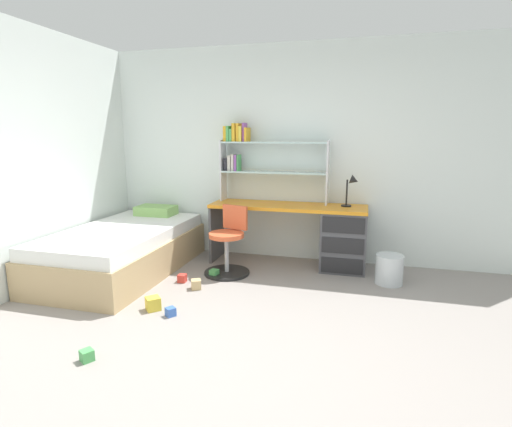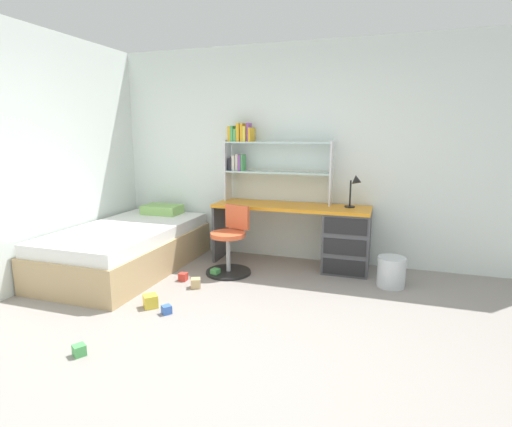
# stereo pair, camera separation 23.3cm
# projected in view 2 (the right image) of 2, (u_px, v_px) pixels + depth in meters

# --- Properties ---
(ground_plane) EXTENTS (5.91, 6.14, 0.02)m
(ground_plane) POSITION_uv_depth(u_px,v_px,m) (223.00, 365.00, 2.82)
(ground_plane) COLOR gray
(room_shell) EXTENTS (5.91, 6.14, 2.67)m
(room_shell) POSITION_uv_depth(u_px,v_px,m) (156.00, 159.00, 4.14)
(room_shell) COLOR silver
(room_shell) RESTS_ON ground_plane
(desk) EXTENTS (1.87, 0.54, 0.75)m
(desk) POSITION_uv_depth(u_px,v_px,m) (331.00, 235.00, 4.72)
(desk) COLOR orange
(desk) RESTS_ON ground_plane
(bookshelf_hutch) EXTENTS (1.35, 0.22, 0.97)m
(bookshelf_hutch) POSITION_uv_depth(u_px,v_px,m) (262.00, 154.00, 4.97)
(bookshelf_hutch) COLOR silver
(bookshelf_hutch) RESTS_ON desk
(desk_lamp) EXTENTS (0.20, 0.17, 0.38)m
(desk_lamp) POSITION_uv_depth(u_px,v_px,m) (356.00, 186.00, 4.56)
(desk_lamp) COLOR black
(desk_lamp) RESTS_ON desk
(swivel_chair) EXTENTS (0.52, 0.52, 0.78)m
(swivel_chair) POSITION_uv_depth(u_px,v_px,m) (230.00, 247.00, 4.61)
(swivel_chair) COLOR black
(swivel_chair) RESTS_ON ground_plane
(bed_platform) EXTENTS (1.15, 2.10, 0.64)m
(bed_platform) POSITION_uv_depth(u_px,v_px,m) (128.00, 248.00, 4.75)
(bed_platform) COLOR tan
(bed_platform) RESTS_ON ground_plane
(waste_bin) EXTENTS (0.29, 0.29, 0.32)m
(waste_bin) POSITION_uv_depth(u_px,v_px,m) (391.00, 272.00, 4.22)
(waste_bin) COLOR silver
(waste_bin) RESTS_ON ground_plane
(toy_block_green_0) EXTENTS (0.10, 0.10, 0.09)m
(toy_block_green_0) POSITION_uv_depth(u_px,v_px,m) (215.00, 272.00, 4.54)
(toy_block_green_0) COLOR #479E51
(toy_block_green_0) RESTS_ON ground_plane
(toy_block_blue_1) EXTENTS (0.11, 0.11, 0.08)m
(toy_block_blue_1) POSITION_uv_depth(u_px,v_px,m) (167.00, 310.00, 3.59)
(toy_block_blue_1) COLOR #3860B7
(toy_block_blue_1) RESTS_ON ground_plane
(toy_block_yellow_2) EXTENTS (0.17, 0.17, 0.12)m
(toy_block_yellow_2) POSITION_uv_depth(u_px,v_px,m) (151.00, 301.00, 3.72)
(toy_block_yellow_2) COLOR gold
(toy_block_yellow_2) RESTS_ON ground_plane
(toy_block_red_3) EXTENTS (0.09, 0.09, 0.08)m
(toy_block_red_3) POSITION_uv_depth(u_px,v_px,m) (183.00, 277.00, 4.41)
(toy_block_red_3) COLOR red
(toy_block_red_3) RESTS_ON ground_plane
(toy_block_natural_4) EXTENTS (0.13, 0.13, 0.10)m
(toy_block_natural_4) POSITION_uv_depth(u_px,v_px,m) (196.00, 283.00, 4.20)
(toy_block_natural_4) COLOR tan
(toy_block_natural_4) RESTS_ON ground_plane
(toy_block_green_5) EXTENTS (0.11, 0.11, 0.08)m
(toy_block_green_5) POSITION_uv_depth(u_px,v_px,m) (79.00, 350.00, 2.91)
(toy_block_green_5) COLOR #479E51
(toy_block_green_5) RESTS_ON ground_plane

